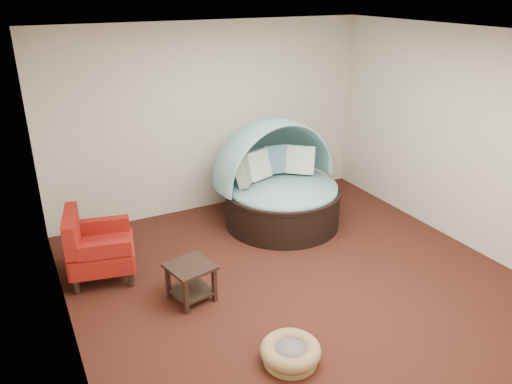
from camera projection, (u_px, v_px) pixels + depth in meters
name	position (u px, v px, depth m)	size (l,w,h in m)	color
floor	(296.00, 280.00, 5.93)	(5.00, 5.00, 0.00)	#411D12
wall_back	(211.00, 119.00, 7.44)	(5.00, 5.00, 0.00)	beige
wall_front	(497.00, 285.00, 3.34)	(5.00, 5.00, 0.00)	beige
wall_left	(55.00, 216.00, 4.34)	(5.00, 5.00, 0.00)	beige
wall_right	(464.00, 139.00, 6.45)	(5.00, 5.00, 0.00)	beige
ceiling	(305.00, 35.00, 4.85)	(5.00, 5.00, 0.00)	white
canopy_daybed	(279.00, 176.00, 7.15)	(1.89, 1.81, 1.53)	black
pet_basket	(290.00, 352.00, 4.63)	(0.58, 0.58, 0.20)	olive
red_armchair	(96.00, 247.00, 5.85)	(0.88, 0.88, 0.88)	black
side_table	(191.00, 277.00, 5.47)	(0.55, 0.55, 0.44)	black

